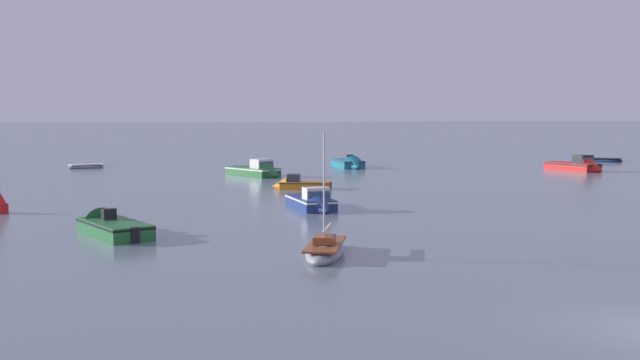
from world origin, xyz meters
TOP-DOWN VIEW (x-y plane):
  - motorboat_moored_0 at (28.42, 45.99)m, footprint 3.72×6.31m
  - motorboat_moored_1 at (8.84, 55.51)m, footprint 2.25×6.16m
  - motorboat_moored_2 at (-13.72, 19.34)m, footprint 3.68×5.65m
  - motorboat_moored_3 at (-1.68, 47.68)m, footprint 4.72×6.29m
  - motorboat_moored_4 at (-2.59, 25.07)m, footprint 2.08×5.25m
  - rowboat_moored_1 at (-16.48, 61.91)m, footprint 3.73×2.41m
  - sailboat_moored_0 at (-5.58, 11.77)m, footprint 2.98×4.62m
  - rowboat_moored_2 at (38.94, 57.03)m, footprint 3.80×3.25m
  - motorboat_moored_5 at (-0.94, 36.81)m, footprint 4.49×2.80m
  - channel_buoy at (-19.55, 28.07)m, footprint 0.90×0.90m

SIDE VIEW (x-z plane):
  - rowboat_moored_1 at x=-16.48m, z-range -0.13..0.43m
  - rowboat_moored_2 at x=38.94m, z-range -0.14..0.46m
  - sailboat_moored_0 at x=-5.58m, z-range -2.27..2.70m
  - motorboat_moored_5 at x=-0.94m, z-range -0.56..1.05m
  - motorboat_moored_2 at x=-13.72m, z-range -0.67..1.17m
  - motorboat_moored_1 at x=8.84m, z-range -0.75..1.32m
  - motorboat_moored_4 at x=-2.59m, z-range -0.68..1.27m
  - motorboat_moored_0 at x=28.42m, z-range -0.79..1.48m
  - motorboat_moored_3 at x=-1.68m, z-range -0.80..1.49m
  - channel_buoy at x=-19.55m, z-range -0.69..1.61m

